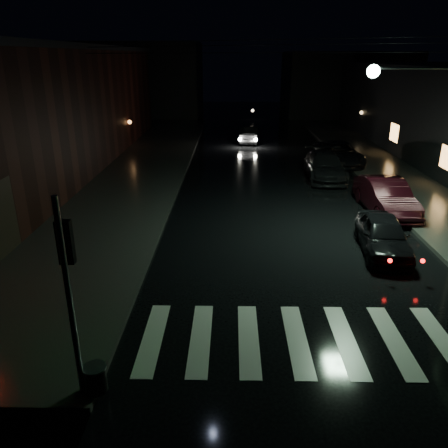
{
  "coord_description": "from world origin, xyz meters",
  "views": [
    {
      "loc": [
        0.74,
        -8.61,
        6.6
      ],
      "look_at": [
        0.52,
        4.3,
        1.6
      ],
      "focal_mm": 35.0,
      "sensor_mm": 36.0,
      "label": 1
    }
  ],
  "objects_px": {
    "parked_car_c": "(325,166)",
    "oncoming_car": "(249,134)",
    "parked_car_d": "(338,153)",
    "parked_car_a": "(383,235)",
    "parked_car_b": "(386,196)"
  },
  "relations": [
    {
      "from": "parked_car_c",
      "to": "parked_car_a",
      "type": "bearing_deg",
      "value": -86.94
    },
    {
      "from": "parked_car_d",
      "to": "oncoming_car",
      "type": "bearing_deg",
      "value": 122.72
    },
    {
      "from": "parked_car_b",
      "to": "oncoming_car",
      "type": "bearing_deg",
      "value": 106.1
    },
    {
      "from": "parked_car_b",
      "to": "parked_car_a",
      "type": "bearing_deg",
      "value": -110.75
    },
    {
      "from": "parked_car_a",
      "to": "parked_car_d",
      "type": "xyz_separation_m",
      "value": [
        1.45,
        13.44,
        0.07
      ]
    },
    {
      "from": "parked_car_c",
      "to": "parked_car_d",
      "type": "bearing_deg",
      "value": 67.91
    },
    {
      "from": "parked_car_b",
      "to": "parked_car_d",
      "type": "distance_m",
      "value": 9.21
    },
    {
      "from": "parked_car_d",
      "to": "oncoming_car",
      "type": "relative_size",
      "value": 1.32
    },
    {
      "from": "parked_car_c",
      "to": "oncoming_car",
      "type": "distance_m",
      "value": 11.6
    },
    {
      "from": "parked_car_a",
      "to": "parked_car_b",
      "type": "relative_size",
      "value": 0.83
    },
    {
      "from": "parked_car_a",
      "to": "oncoming_car",
      "type": "bearing_deg",
      "value": 106.77
    },
    {
      "from": "parked_car_c",
      "to": "parked_car_d",
      "type": "relative_size",
      "value": 0.97
    },
    {
      "from": "parked_car_a",
      "to": "parked_car_b",
      "type": "xyz_separation_m",
      "value": [
        1.45,
        4.24,
        0.1
      ]
    },
    {
      "from": "parked_car_c",
      "to": "parked_car_d",
      "type": "distance_m",
      "value": 3.68
    },
    {
      "from": "parked_car_b",
      "to": "parked_car_c",
      "type": "distance_m",
      "value": 6.06
    }
  ]
}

